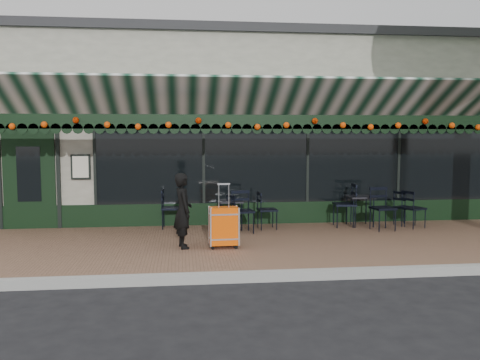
{
  "coord_description": "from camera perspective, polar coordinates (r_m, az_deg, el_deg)",
  "views": [
    {
      "loc": [
        -1.49,
        -7.49,
        2.21
      ],
      "look_at": [
        -0.45,
        1.6,
        1.39
      ],
      "focal_mm": 38.0,
      "sensor_mm": 36.0,
      "label": 1
    }
  ],
  "objects": [
    {
      "name": "chair_solo",
      "position": [
        11.27,
        -7.73,
        -3.21
      ],
      "size": [
        0.45,
        0.45,
        0.87
      ],
      "primitive_type": null,
      "rotation": [
        0.0,
        0.0,
        1.52
      ],
      "color": "black",
      "rests_on": "sidewalk"
    },
    {
      "name": "suitcase",
      "position": [
        9.25,
        -1.82,
        -5.26
      ],
      "size": [
        0.52,
        0.31,
        1.17
      ],
      "rotation": [
        0.0,
        0.0,
        0.04
      ],
      "color": "#F65507",
      "rests_on": "sidewalk"
    },
    {
      "name": "chair_a_right",
      "position": [
        12.13,
        18.01,
        -2.99
      ],
      "size": [
        0.52,
        0.52,
        0.8
      ],
      "primitive_type": null,
      "rotation": [
        0.0,
        0.0,
        1.97
      ],
      "color": "black",
      "rests_on": "sidewalk"
    },
    {
      "name": "chair_a_extra",
      "position": [
        11.88,
        18.93,
        -3.07
      ],
      "size": [
        0.54,
        0.54,
        0.84
      ],
      "primitive_type": null,
      "rotation": [
        0.0,
        0.0,
        1.91
      ],
      "color": "black",
      "rests_on": "sidewalk"
    },
    {
      "name": "restaurant_building",
      "position": [
        15.4,
        -1.01,
        5.37
      ],
      "size": [
        12.0,
        9.6,
        4.5
      ],
      "color": "gray",
      "rests_on": "ground"
    },
    {
      "name": "chair_b_left",
      "position": [
        10.71,
        -1.84,
        -3.8
      ],
      "size": [
        0.52,
        0.52,
        0.8
      ],
      "primitive_type": null,
      "rotation": [
        0.0,
        0.0,
        -1.16
      ],
      "color": "black",
      "rests_on": "sidewalk"
    },
    {
      "name": "chair_b_right",
      "position": [
        11.08,
        3.07,
        -3.41
      ],
      "size": [
        0.44,
        0.44,
        0.83
      ],
      "primitive_type": null,
      "rotation": [
        0.0,
        0.0,
        1.64
      ],
      "color": "black",
      "rests_on": "sidewalk"
    },
    {
      "name": "cafe_table_a",
      "position": [
        11.74,
        13.34,
        -2.08
      ],
      "size": [
        0.55,
        0.55,
        0.68
      ],
      "color": "black",
      "rests_on": "sidewalk"
    },
    {
      "name": "curb",
      "position": [
        7.86,
        4.72,
        -10.65
      ],
      "size": [
        18.0,
        0.16,
        0.15
      ],
      "primitive_type": "cube",
      "color": "#9E9E99",
      "rests_on": "ground"
    },
    {
      "name": "chair_a_left",
      "position": [
        11.62,
        11.65,
        -2.74
      ],
      "size": [
        0.53,
        0.53,
        0.98
      ],
      "primitive_type": null,
      "rotation": [
        0.0,
        0.0,
        -1.67
      ],
      "color": "black",
      "rests_on": "sidewalk"
    },
    {
      "name": "sidewalk",
      "position": [
        9.85,
        2.33,
        -7.39
      ],
      "size": [
        18.0,
        4.0,
        0.15
      ],
      "primitive_type": "cube",
      "color": "brown",
      "rests_on": "ground"
    },
    {
      "name": "ground",
      "position": [
        7.96,
        4.6,
        -11.01
      ],
      "size": [
        80.0,
        80.0,
        0.0
      ],
      "primitive_type": "plane",
      "color": "black",
      "rests_on": "ground"
    },
    {
      "name": "woman",
      "position": [
        9.27,
        -6.42,
        -3.43
      ],
      "size": [
        0.43,
        0.56,
        1.37
      ],
      "primitive_type": "imported",
      "rotation": [
        0.0,
        0.0,
        1.79
      ],
      "color": "black",
      "rests_on": "sidewalk"
    },
    {
      "name": "chair_a_front",
      "position": [
        11.36,
        15.75,
        -3.11
      ],
      "size": [
        0.53,
        0.53,
        0.93
      ],
      "primitive_type": null,
      "rotation": [
        0.0,
        0.0,
        0.15
      ],
      "color": "black",
      "rests_on": "sidewalk"
    },
    {
      "name": "cafe_table_b",
      "position": [
        11.02,
        -1.04,
        -2.65
      ],
      "size": [
        0.51,
        0.51,
        0.63
      ],
      "color": "black",
      "rests_on": "sidewalk"
    },
    {
      "name": "chair_b_front",
      "position": [
        10.65,
        0.31,
        -3.57
      ],
      "size": [
        0.51,
        0.51,
        0.89
      ],
      "primitive_type": null,
      "rotation": [
        0.0,
        0.0,
        0.16
      ],
      "color": "black",
      "rests_on": "sidewalk"
    }
  ]
}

